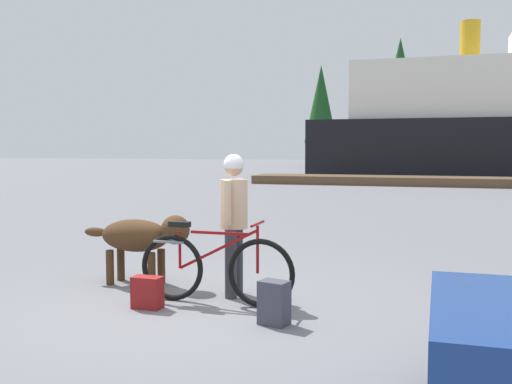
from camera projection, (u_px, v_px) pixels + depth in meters
name	position (u px, v px, depth m)	size (l,w,h in m)	color
ground_plane	(204.00, 305.00, 6.48)	(160.00, 160.00, 0.00)	slate
bicycle	(214.00, 268.00, 6.48)	(1.82, 0.44, 0.93)	black
person_cyclist	(234.00, 212.00, 6.80)	(0.32, 0.53, 1.67)	#333338
dog	(142.00, 237.00, 7.40)	(1.48, 0.48, 0.90)	#472D19
backpack	(274.00, 303.00, 5.74)	(0.28, 0.20, 0.44)	#3F3F4C
handbag_pannier	(147.00, 292.00, 6.32)	(0.32, 0.18, 0.35)	maroon
dock_pier	(423.00, 181.00, 27.19)	(16.00, 2.49, 0.40)	brown
pine_tree_far_left	(321.00, 104.00, 54.59)	(3.06, 3.06, 9.47)	#4C331E
pine_tree_center	(400.00, 90.00, 52.30)	(4.32, 4.32, 11.55)	#4C331E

